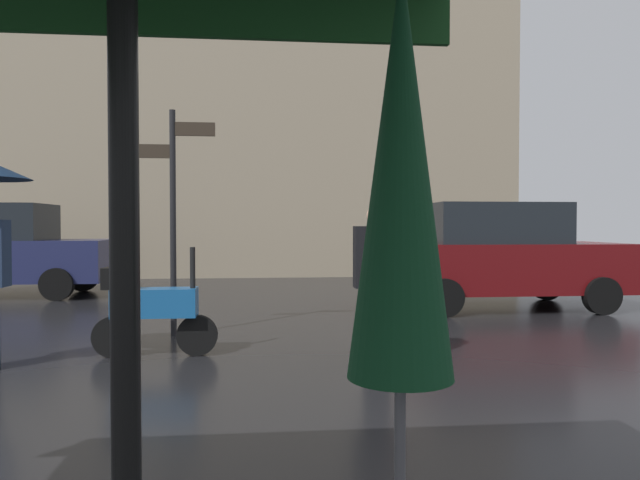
# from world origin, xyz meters

# --- Properties ---
(folded_patio_umbrella_near) EXTENTS (0.43, 0.43, 2.30)m
(folded_patio_umbrella_near) POSITION_xyz_m (1.07, -0.94, 1.55)
(folded_patio_umbrella_near) COLOR black
(folded_patio_umbrella_near) RESTS_ON ground
(pedestrian_with_bag) EXTENTS (0.52, 0.24, 1.70)m
(pedestrian_with_bag) POSITION_xyz_m (1.86, 3.33, 0.96)
(pedestrian_with_bag) COLOR black
(pedestrian_with_bag) RESTS_ON ground
(parked_scooter) EXTENTS (1.39, 0.32, 1.23)m
(parked_scooter) POSITION_xyz_m (-0.63, 3.87, 0.55)
(parked_scooter) COLOR black
(parked_scooter) RESTS_ON ground
(parked_car_left) EXTENTS (4.13, 2.05, 1.87)m
(parked_car_left) POSITION_xyz_m (4.82, 7.18, 0.95)
(parked_car_left) COLOR #590C0F
(parked_car_left) RESTS_ON ground
(street_signpost) EXTENTS (1.08, 0.08, 3.01)m
(street_signpost) POSITION_xyz_m (-0.56, 5.08, 1.83)
(street_signpost) COLOR black
(street_signpost) RESTS_ON ground
(building_block) EXTENTS (16.18, 2.38, 14.91)m
(building_block) POSITION_xyz_m (0.00, 14.63, 7.45)
(building_block) COLOR gray
(building_block) RESTS_ON ground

